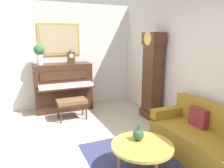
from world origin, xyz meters
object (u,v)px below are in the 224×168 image
(piano, at_px, (63,87))
(green_jug, at_px, (138,134))
(mantel_clock, at_px, (71,57))
(couch, at_px, (207,140))
(coffee_table, at_px, (142,146))
(grandfather_clock, at_px, (152,78))
(piano_bench, at_px, (72,103))
(flower_vase, at_px, (39,52))

(piano, xyz_separation_m, green_jug, (3.09, 0.50, -0.10))
(green_jug, bearing_deg, mantel_clock, -175.09)
(couch, bearing_deg, coffee_table, -94.56)
(grandfather_clock, xyz_separation_m, green_jug, (1.68, -1.32, -0.44))
(piano_bench, distance_m, grandfather_clock, 1.97)
(couch, relative_size, mantel_clock, 5.00)
(piano_bench, distance_m, coffee_table, 2.48)
(couch, xyz_separation_m, flower_vase, (-3.32, -2.18, 1.24))
(piano, bearing_deg, green_jug, 9.17)
(piano_bench, height_order, grandfather_clock, grandfather_clock)
(couch, bearing_deg, grandfather_clock, 174.24)
(mantel_clock, height_order, flower_vase, flower_vase)
(piano_bench, relative_size, coffee_table, 0.80)
(piano_bench, bearing_deg, flower_vase, -143.27)
(mantel_clock, xyz_separation_m, flower_vase, (-0.00, -0.78, 0.14))
(coffee_table, height_order, mantel_clock, mantel_clock)
(green_jug, bearing_deg, flower_vase, -161.24)
(piano, relative_size, grandfather_clock, 0.71)
(piano, height_order, green_jug, piano)
(green_jug, bearing_deg, grandfather_clock, 141.74)
(piano, xyz_separation_m, coffee_table, (3.23, 0.49, -0.22))
(grandfather_clock, height_order, coffee_table, grandfather_clock)
(piano, xyz_separation_m, flower_vase, (0.00, -0.55, 0.93))
(piano_bench, relative_size, green_jug, 2.92)
(coffee_table, height_order, flower_vase, flower_vase)
(mantel_clock, relative_size, flower_vase, 0.66)
(piano, height_order, piano_bench, piano)
(piano_bench, distance_m, couch, 2.99)
(couch, height_order, coffee_table, couch)
(piano_bench, bearing_deg, couch, 32.19)
(piano_bench, bearing_deg, grandfather_clock, 70.66)
(piano_bench, height_order, coffee_table, piano_bench)
(piano_bench, height_order, mantel_clock, mantel_clock)
(piano_bench, xyz_separation_m, coffee_table, (2.44, 0.45, 0.00))
(couch, xyz_separation_m, mantel_clock, (-3.32, -1.40, 1.10))
(couch, bearing_deg, green_jug, -101.42)
(flower_vase, bearing_deg, piano, 90.22)
(couch, height_order, mantel_clock, mantel_clock)
(piano, relative_size, coffee_table, 1.64)
(mantel_clock, distance_m, flower_vase, 0.80)
(piano_bench, relative_size, mantel_clock, 1.84)
(coffee_table, relative_size, mantel_clock, 2.32)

